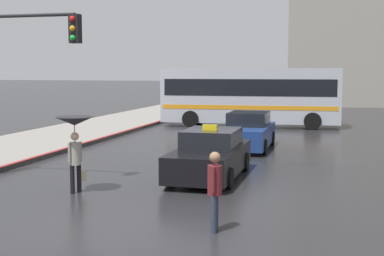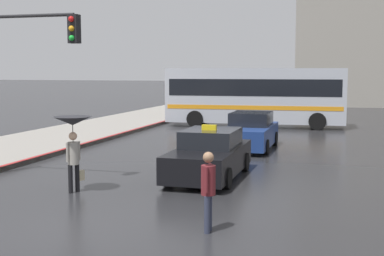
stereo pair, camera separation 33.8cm
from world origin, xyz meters
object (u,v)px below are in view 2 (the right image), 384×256
object	(u,v)px
pedestrian_man	(208,185)
pedestrian_with_umbrella	(73,132)
sedan_red	(250,132)
city_bus	(255,94)
traffic_light	(12,59)
taxi	(210,156)

from	to	relation	value
pedestrian_man	pedestrian_with_umbrella	bearing A→B (deg)	-122.36
sedan_red	city_bus	xyz separation A→B (m)	(-1.30, 8.93, 1.18)
traffic_light	sedan_red	bearing A→B (deg)	55.92
traffic_light	city_bus	bearing A→B (deg)	75.95
taxi	city_bus	distance (m)	15.33
sedan_red	pedestrian_man	world-z (taller)	pedestrian_man
sedan_red	pedestrian_with_umbrella	bearing A→B (deg)	71.13
city_bus	pedestrian_with_umbrella	size ratio (longest dim) A/B	5.04
sedan_red	traffic_light	distance (m)	10.42
taxi	sedan_red	bearing A→B (deg)	-91.46
pedestrian_man	traffic_light	size ratio (longest dim) A/B	0.32
pedestrian_with_umbrella	traffic_light	distance (m)	3.27
taxi	traffic_light	distance (m)	6.49
taxi	pedestrian_with_umbrella	world-z (taller)	pedestrian_with_umbrella
traffic_light	pedestrian_with_umbrella	bearing A→B (deg)	-21.66
pedestrian_with_umbrella	pedestrian_man	bearing A→B (deg)	-93.45
sedan_red	traffic_light	bearing A→B (deg)	55.92
taxi	pedestrian_man	bearing A→B (deg)	103.94
pedestrian_with_umbrella	sedan_red	bearing A→B (deg)	6.91
taxi	city_bus	world-z (taller)	city_bus
city_bus	pedestrian_with_umbrella	world-z (taller)	city_bus
sedan_red	city_bus	size ratio (longest dim) A/B	0.42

